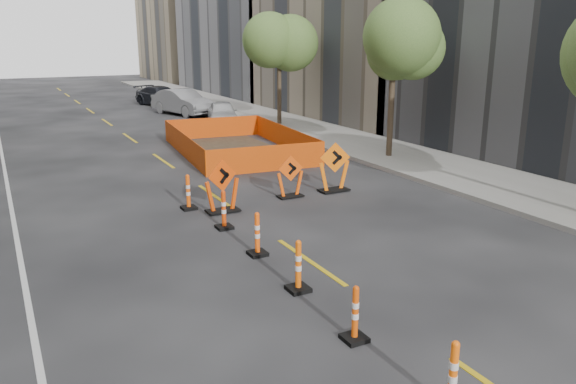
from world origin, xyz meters
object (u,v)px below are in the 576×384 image
channelizer_3 (355,313)px  channelizer_5 (257,234)px  channelizer_2 (453,375)px  chevron_sign_left (222,186)px  channelizer_7 (188,192)px  chevron_sign_center (290,177)px  chevron_sign_right (334,167)px  parked_car_mid (183,102)px  channelizer_6 (224,210)px  parked_car_near (222,113)px  channelizer_4 (298,266)px  parked_car_far (161,96)px

channelizer_3 → channelizer_5: size_ratio=0.95×
channelizer_3 → channelizer_2: bearing=-86.2°
channelizer_5 → chevron_sign_left: 3.52m
channelizer_7 → chevron_sign_center: (3.24, -0.27, 0.15)m
chevron_sign_center → channelizer_5: bearing=-121.1°
chevron_sign_right → channelizer_7: bearing=-166.1°
parked_car_mid → channelizer_7: bearing=-124.8°
channelizer_6 → channelizer_7: channelizer_7 is taller
channelizer_6 → channelizer_7: bearing=97.6°
chevron_sign_left → parked_car_mid: parked_car_mid is taller
chevron_sign_right → parked_car_near: bearing=99.9°
channelizer_6 → parked_car_mid: (5.91, 22.17, 0.28)m
parked_car_mid → channelizer_4: bearing=-120.4°
chevron_sign_left → parked_car_mid: 21.50m
chevron_sign_center → channelizer_7: bearing=-179.0°
chevron_sign_center → parked_car_far: parked_car_far is taller
chevron_sign_center → parked_car_near: chevron_sign_center is taller
channelizer_7 → parked_car_far: size_ratio=0.22×
chevron_sign_right → channelizer_4: bearing=-109.9°
channelizer_5 → channelizer_6: 2.11m
chevron_sign_center → parked_car_near: bearing=82.1°
channelizer_3 → chevron_sign_left: 7.72m
channelizer_7 → chevron_sign_left: (0.78, -0.74, 0.26)m
channelizer_2 → channelizer_6: (0.03, 8.42, 0.00)m
channelizer_3 → chevron_sign_center: bearing=69.0°
channelizer_2 → channelizer_5: 6.32m
channelizer_3 → chevron_sign_right: (4.71, 8.09, 0.32)m
chevron_sign_left → parked_car_far: chevron_sign_left is taller
chevron_sign_center → chevron_sign_right: 1.60m
parked_car_far → channelizer_5: bearing=-119.9°
parked_car_far → parked_car_near: bearing=-104.7°
channelizer_6 → channelizer_7: 2.12m
chevron_sign_center → parked_car_mid: bearing=87.5°
parked_car_near → parked_car_mid: parked_car_mid is taller
channelizer_3 → parked_car_near: bearing=73.7°
parked_car_far → channelizer_6: bearing=-120.7°
channelizer_4 → channelizer_6: (0.08, 4.21, -0.01)m
channelizer_2 → channelizer_7: size_ratio=0.99×
channelizer_3 → parked_car_mid: parked_car_mid is taller
chevron_sign_right → parked_car_mid: 20.44m
channelizer_4 → channelizer_7: bearing=91.8°
channelizer_4 → channelizer_7: 6.32m
channelizer_5 → channelizer_6: channelizer_6 is taller
parked_car_mid → chevron_sign_center: bearing=-115.9°
channelizer_2 → parked_car_near: 26.48m
channelizer_2 → parked_car_mid: parked_car_mid is taller
channelizer_2 → chevron_sign_right: chevron_sign_right is taller
channelizer_3 → channelizer_4: size_ratio=0.92×
channelizer_4 → parked_car_mid: parked_car_mid is taller
chevron_sign_center → channelizer_3: bearing=-105.2°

